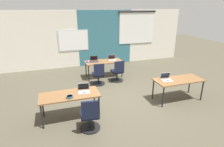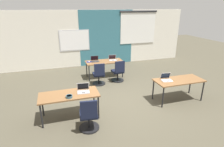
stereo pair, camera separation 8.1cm
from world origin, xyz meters
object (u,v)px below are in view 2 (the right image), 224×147
desk_near_right (179,81)px  laptop_near_right_inner (166,79)px  laptop_near_left_inner (83,90)px  laptop_far_right (113,59)px  laptop_far_left (95,60)px  desk_far_center (104,63)px  desk_near_left (69,96)px  chair_far_left (99,76)px  mouse_far_left (89,61)px  snack_bowl (69,96)px  chair_far_right (118,73)px  chair_near_left_inner (89,117)px  mouse_far_right (117,59)px

desk_near_right → laptop_near_right_inner: 0.44m
laptop_near_left_inner → laptop_far_right: bearing=64.8°
laptop_far_left → desk_far_center: bearing=-11.7°
desk_near_right → desk_near_left: bearing=180.0°
desk_near_right → chair_far_left: 2.99m
desk_near_left → chair_far_left: chair_far_left is taller
mouse_far_left → snack_bowl: bearing=-109.7°
laptop_near_right_inner → chair_far_left: size_ratio=0.40×
chair_far_right → chair_near_left_inner: 3.35m
chair_near_left_inner → mouse_far_left: size_ratio=8.76×
desk_far_center → laptop_near_right_inner: laptop_near_right_inner is taller
laptop_near_right_inner → snack_bowl: laptop_near_right_inner is taller
desk_far_center → mouse_far_right: mouse_far_right is taller
laptop_far_right → desk_near_right: bearing=-57.6°
laptop_far_right → snack_bowl: (-2.16, -3.07, -0.01)m
desk_far_center → chair_far_left: bearing=-119.3°
desk_near_right → laptop_far_right: 3.17m
desk_near_right → laptop_far_left: laptop_far_left is taller
desk_near_left → mouse_far_right: (2.37, 2.86, 0.08)m
desk_far_center → laptop_far_right: laptop_far_right is taller
chair_far_right → mouse_far_left: chair_far_right is taller
mouse_far_right → laptop_near_left_inner: size_ratio=0.31×
laptop_far_right → chair_far_right: bearing=-82.6°
desk_near_right → chair_far_left: chair_far_left is taller
desk_near_left → laptop_near_right_inner: bearing=1.6°
laptop_near_right_inner → chair_near_left_inner: (-2.69, -0.83, -0.39)m
laptop_far_left → mouse_far_left: bearing=-174.8°
mouse_far_left → snack_bowl: snack_bowl is taller
chair_far_right → chair_far_left: (-0.84, -0.10, 0.00)m
desk_near_left → snack_bowl: (-0.01, -0.21, 0.10)m
laptop_far_right → snack_bowl: 3.75m
desk_far_center → chair_far_right: bearing=-59.8°
mouse_far_right → laptop_near_left_inner: 3.44m
laptop_far_right → mouse_far_left: 1.05m
laptop_far_right → chair_far_right: (0.00, -0.74, -0.39)m
desk_far_center → mouse_far_left: 0.66m
desk_far_center → snack_bowl: (-1.76, -3.01, 0.10)m
desk_near_right → snack_bowl: snack_bowl is taller
laptop_far_right → chair_far_left: (-0.83, -0.85, -0.39)m
chair_near_left_inner → chair_far_right: bearing=-114.8°
laptop_far_left → chair_near_left_inner: bearing=-102.3°
chair_far_left → laptop_far_left: bearing=-88.7°
laptop_far_right → chair_near_left_inner: size_ratio=0.40×
snack_bowl → desk_near_right: bearing=3.4°
laptop_far_right → laptop_near_left_inner: laptop_near_left_inner is taller
laptop_near_left_inner → mouse_far_right: bearing=61.6°
desk_near_left → laptop_far_left: laptop_far_left is taller
chair_far_right → laptop_far_left: (-0.79, 0.78, 0.39)m
laptop_near_right_inner → chair_far_right: bearing=122.8°
mouse_far_right → chair_far_left: size_ratio=0.12×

